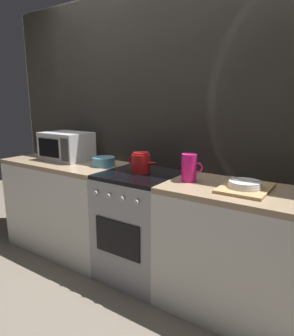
{
  "coord_description": "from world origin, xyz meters",
  "views": [
    {
      "loc": [
        1.36,
        -1.93,
        1.47
      ],
      "look_at": [
        0.07,
        0.0,
        0.95
      ],
      "focal_mm": 32.21,
      "sensor_mm": 36.0,
      "label": 1
    }
  ],
  "objects_px": {
    "mixing_bowl": "(104,162)",
    "dish_pile": "(245,186)",
    "pitcher": "(189,168)",
    "kettle": "(141,163)",
    "stove_unit": "(140,225)",
    "microwave": "(67,146)"
  },
  "relations": [
    {
      "from": "mixing_bowl",
      "to": "dish_pile",
      "type": "relative_size",
      "value": 0.5
    },
    {
      "from": "pitcher",
      "to": "kettle",
      "type": "bearing_deg",
      "value": 176.04
    },
    {
      "from": "stove_unit",
      "to": "microwave",
      "type": "distance_m",
      "value": 1.09
    },
    {
      "from": "microwave",
      "to": "pitcher",
      "type": "distance_m",
      "value": 1.36
    },
    {
      "from": "kettle",
      "to": "dish_pile",
      "type": "relative_size",
      "value": 0.71
    },
    {
      "from": "microwave",
      "to": "pitcher",
      "type": "bearing_deg",
      "value": -2.73
    },
    {
      "from": "stove_unit",
      "to": "microwave",
      "type": "xyz_separation_m",
      "value": [
        -0.92,
        0.06,
        0.59
      ]
    },
    {
      "from": "mixing_bowl",
      "to": "pitcher",
      "type": "relative_size",
      "value": 1.0
    },
    {
      "from": "stove_unit",
      "to": "pitcher",
      "type": "height_order",
      "value": "pitcher"
    },
    {
      "from": "kettle",
      "to": "stove_unit",
      "type": "bearing_deg",
      "value": -73.65
    },
    {
      "from": "stove_unit",
      "to": "dish_pile",
      "type": "bearing_deg",
      "value": 0.14
    },
    {
      "from": "stove_unit",
      "to": "pitcher",
      "type": "distance_m",
      "value": 0.7
    },
    {
      "from": "stove_unit",
      "to": "pitcher",
      "type": "xyz_separation_m",
      "value": [
        0.44,
        -0.01,
        0.55
      ]
    },
    {
      "from": "dish_pile",
      "to": "microwave",
      "type": "bearing_deg",
      "value": 178.14
    },
    {
      "from": "mixing_bowl",
      "to": "pitcher",
      "type": "xyz_separation_m",
      "value": [
        0.86,
        -0.05,
        0.06
      ]
    },
    {
      "from": "kettle",
      "to": "microwave",
      "type": "bearing_deg",
      "value": 177.87
    },
    {
      "from": "stove_unit",
      "to": "dish_pile",
      "type": "height_order",
      "value": "dish_pile"
    },
    {
      "from": "pitcher",
      "to": "dish_pile",
      "type": "xyz_separation_m",
      "value": [
        0.4,
        0.01,
        -0.08
      ]
    },
    {
      "from": "stove_unit",
      "to": "mixing_bowl",
      "type": "distance_m",
      "value": 0.65
    },
    {
      "from": "stove_unit",
      "to": "kettle",
      "type": "xyz_separation_m",
      "value": [
        -0.01,
        0.03,
        0.53
      ]
    },
    {
      "from": "mixing_bowl",
      "to": "stove_unit",
      "type": "bearing_deg",
      "value": -5.3
    },
    {
      "from": "stove_unit",
      "to": "dish_pile",
      "type": "xyz_separation_m",
      "value": [
        0.84,
        0.0,
        0.47
      ]
    }
  ]
}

